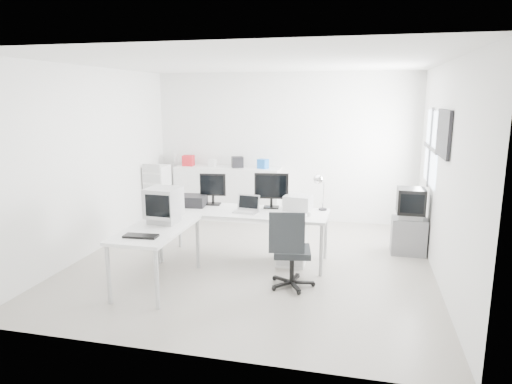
% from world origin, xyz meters
% --- Properties ---
extents(floor, '(5.00, 5.00, 0.01)m').
position_xyz_m(floor, '(0.00, 0.00, 0.00)').
color(floor, beige).
rests_on(floor, ground).
extents(ceiling, '(5.00, 5.00, 0.01)m').
position_xyz_m(ceiling, '(0.00, 0.00, 2.80)').
color(ceiling, white).
rests_on(ceiling, back_wall).
extents(back_wall, '(5.00, 0.02, 2.80)m').
position_xyz_m(back_wall, '(0.00, 2.50, 1.40)').
color(back_wall, white).
rests_on(back_wall, floor).
extents(left_wall, '(0.02, 5.00, 2.80)m').
position_xyz_m(left_wall, '(-2.50, 0.00, 1.40)').
color(left_wall, white).
rests_on(left_wall, floor).
extents(right_wall, '(0.02, 5.00, 2.80)m').
position_xyz_m(right_wall, '(2.50, 0.00, 1.40)').
color(right_wall, white).
rests_on(right_wall, floor).
extents(window, '(0.02, 1.20, 1.10)m').
position_xyz_m(window, '(2.48, 1.20, 1.60)').
color(window, white).
rests_on(window, right_wall).
extents(wall_picture, '(0.04, 0.90, 0.60)m').
position_xyz_m(wall_picture, '(2.47, 0.10, 1.90)').
color(wall_picture, black).
rests_on(wall_picture, right_wall).
extents(main_desk, '(2.40, 0.80, 0.75)m').
position_xyz_m(main_desk, '(-0.14, 0.05, 0.38)').
color(main_desk, silver).
rests_on(main_desk, floor).
extents(side_desk, '(0.70, 1.40, 0.75)m').
position_xyz_m(side_desk, '(-0.99, -1.05, 0.38)').
color(side_desk, silver).
rests_on(side_desk, floor).
extents(drawer_pedestal, '(0.40, 0.50, 0.60)m').
position_xyz_m(drawer_pedestal, '(0.56, 0.10, 0.30)').
color(drawer_pedestal, silver).
rests_on(drawer_pedestal, floor).
extents(inkjet_printer, '(0.48, 0.39, 0.16)m').
position_xyz_m(inkjet_printer, '(-0.99, 0.15, 0.83)').
color(inkjet_printer, black).
rests_on(inkjet_printer, main_desk).
extents(lcd_monitor_small, '(0.42, 0.27, 0.49)m').
position_xyz_m(lcd_monitor_small, '(-0.69, 0.30, 1.00)').
color(lcd_monitor_small, black).
rests_on(lcd_monitor_small, main_desk).
extents(lcd_monitor_large, '(0.52, 0.26, 0.52)m').
position_xyz_m(lcd_monitor_large, '(0.21, 0.30, 1.01)').
color(lcd_monitor_large, black).
rests_on(lcd_monitor_large, main_desk).
extents(laptop, '(0.37, 0.38, 0.22)m').
position_xyz_m(laptop, '(-0.09, -0.05, 0.86)').
color(laptop, '#B7B7BA').
rests_on(laptop, main_desk).
extents(white_keyboard, '(0.48, 0.26, 0.02)m').
position_xyz_m(white_keyboard, '(0.51, -0.10, 0.76)').
color(white_keyboard, silver).
rests_on(white_keyboard, main_desk).
extents(white_mouse, '(0.06, 0.06, 0.06)m').
position_xyz_m(white_mouse, '(0.81, -0.05, 0.78)').
color(white_mouse, silver).
rests_on(white_mouse, main_desk).
extents(laser_printer, '(0.41, 0.36, 0.21)m').
position_xyz_m(laser_printer, '(0.61, 0.27, 0.86)').
color(laser_printer, '#AEAEAE').
rests_on(laser_printer, main_desk).
extents(desk_lamp, '(0.17, 0.17, 0.44)m').
position_xyz_m(desk_lamp, '(0.96, 0.35, 0.97)').
color(desk_lamp, silver).
rests_on(desk_lamp, main_desk).
extents(crt_monitor, '(0.41, 0.41, 0.45)m').
position_xyz_m(crt_monitor, '(-0.99, -0.80, 0.97)').
color(crt_monitor, '#B7B7BA').
rests_on(crt_monitor, side_desk).
extents(black_keyboard, '(0.41, 0.18, 0.03)m').
position_xyz_m(black_keyboard, '(-0.99, -1.45, 0.76)').
color(black_keyboard, black).
rests_on(black_keyboard, side_desk).
extents(office_chair, '(0.68, 0.68, 1.02)m').
position_xyz_m(office_chair, '(0.68, -0.71, 0.51)').
color(office_chair, '#222427').
rests_on(office_chair, floor).
extents(tv_cabinet, '(0.51, 0.41, 0.55)m').
position_xyz_m(tv_cabinet, '(2.22, 0.93, 0.28)').
color(tv_cabinet, slate).
rests_on(tv_cabinet, floor).
extents(crt_tv, '(0.50, 0.48, 0.45)m').
position_xyz_m(crt_tv, '(2.22, 0.93, 0.78)').
color(crt_tv, black).
rests_on(crt_tv, tv_cabinet).
extents(sideboard, '(2.04, 0.51, 1.02)m').
position_xyz_m(sideboard, '(-1.05, 2.24, 0.51)').
color(sideboard, silver).
rests_on(sideboard, floor).
extents(clutter_box_a, '(0.21, 0.19, 0.21)m').
position_xyz_m(clutter_box_a, '(-1.85, 2.24, 1.12)').
color(clutter_box_a, red).
rests_on(clutter_box_a, sideboard).
extents(clutter_box_b, '(0.16, 0.15, 0.14)m').
position_xyz_m(clutter_box_b, '(-1.35, 2.24, 1.09)').
color(clutter_box_b, silver).
rests_on(clutter_box_b, sideboard).
extents(clutter_box_c, '(0.27, 0.26, 0.21)m').
position_xyz_m(clutter_box_c, '(-0.85, 2.24, 1.13)').
color(clutter_box_c, black).
rests_on(clutter_box_c, sideboard).
extents(clutter_box_d, '(0.22, 0.21, 0.18)m').
position_xyz_m(clutter_box_d, '(-0.35, 2.24, 1.11)').
color(clutter_box_d, blue).
rests_on(clutter_box_d, sideboard).
extents(clutter_bottle, '(0.07, 0.07, 0.22)m').
position_xyz_m(clutter_bottle, '(-2.15, 2.28, 1.13)').
color(clutter_bottle, silver).
rests_on(clutter_bottle, sideboard).
extents(filing_cabinet, '(0.38, 0.45, 1.08)m').
position_xyz_m(filing_cabinet, '(-2.28, 1.72, 0.54)').
color(filing_cabinet, silver).
rests_on(filing_cabinet, floor).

